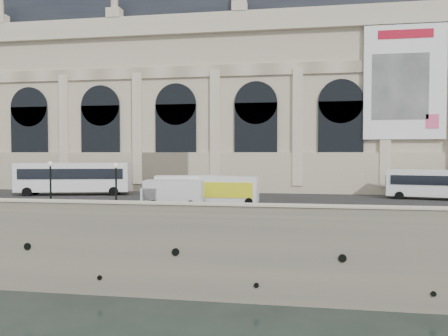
# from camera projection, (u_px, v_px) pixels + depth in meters

# --- Properties ---
(ground) EXTENTS (260.00, 260.00, 0.00)m
(ground) POSITION_uv_depth(u_px,v_px,m) (150.00, 298.00, 32.77)
(ground) COLOR black
(ground) RESTS_ON ground
(quay) EXTENTS (160.00, 70.00, 6.00)m
(quay) POSITION_uv_depth(u_px,v_px,m) (224.00, 204.00, 67.20)
(quay) COLOR gray
(quay) RESTS_ON ground
(street) EXTENTS (160.00, 24.00, 0.06)m
(street) POSITION_uv_depth(u_px,v_px,m) (193.00, 199.00, 46.37)
(street) COLOR #2D2D2D
(street) RESTS_ON quay
(parapet) EXTENTS (160.00, 1.40, 1.21)m
(parapet) POSITION_uv_depth(u_px,v_px,m) (152.00, 210.00, 33.13)
(parapet) COLOR gray
(parapet) RESTS_ON quay
(museum) EXTENTS (69.00, 18.70, 29.10)m
(museum) POSITION_uv_depth(u_px,v_px,m) (179.00, 93.00, 63.48)
(museum) COLOR #C0B293
(museum) RESTS_ON quay
(bus_left) EXTENTS (13.08, 5.54, 3.78)m
(bus_left) POSITION_uv_depth(u_px,v_px,m) (73.00, 177.00, 50.59)
(bus_left) COLOR silver
(bus_left) RESTS_ON quay
(bus_right) EXTENTS (10.90, 4.52, 3.15)m
(bus_right) POSITION_uv_depth(u_px,v_px,m) (441.00, 183.00, 45.24)
(bus_right) COLOR silver
(bus_right) RESTS_ON quay
(van_b) EXTENTS (5.62, 2.58, 2.45)m
(van_b) POSITION_uv_depth(u_px,v_px,m) (170.00, 193.00, 39.70)
(van_b) COLOR silver
(van_b) RESTS_ON quay
(van_c) EXTENTS (6.26, 3.42, 2.64)m
(van_c) POSITION_uv_depth(u_px,v_px,m) (180.00, 188.00, 43.96)
(van_c) COLOR white
(van_c) RESTS_ON quay
(box_truck) EXTENTS (6.67, 2.53, 2.66)m
(box_truck) POSITION_uv_depth(u_px,v_px,m) (226.00, 190.00, 42.24)
(box_truck) COLOR silver
(box_truck) RESTS_ON quay
(lamp_left) EXTENTS (0.43, 0.43, 4.23)m
(lamp_left) POSITION_uv_depth(u_px,v_px,m) (51.00, 187.00, 36.61)
(lamp_left) COLOR black
(lamp_left) RESTS_ON quay
(lamp_right) EXTENTS (0.42, 0.42, 4.15)m
(lamp_right) POSITION_uv_depth(u_px,v_px,m) (116.00, 189.00, 34.65)
(lamp_right) COLOR black
(lamp_right) RESTS_ON quay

